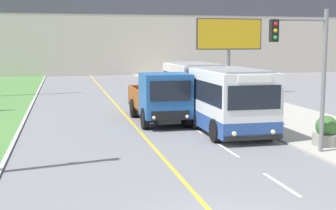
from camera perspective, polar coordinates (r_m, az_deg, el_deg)
name	(u,v)px	position (r m, az deg, el deg)	size (l,w,h in m)	color
lane_marking_centre	(219,205)	(12.43, 6.21, -12.05)	(2.88, 140.00, 0.01)	gold
city_bus	(210,94)	(24.30, 5.20, 1.31)	(2.72, 11.50, 3.02)	white
dump_truck	(162,99)	(23.90, -0.76, 0.73)	(2.42, 6.59, 2.68)	black
traffic_light_mast	(308,62)	(17.98, 16.67, 4.99)	(2.28, 0.32, 5.40)	slate
billboard_large	(229,37)	(38.51, 7.46, 8.27)	(5.50, 0.24, 6.13)	#59595B
planter_round_near	(326,132)	(19.89, 18.73, -3.17)	(1.09, 1.09, 1.20)	gray
planter_round_second	(269,115)	(24.01, 12.19, -1.22)	(1.02, 1.02, 1.12)	gray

